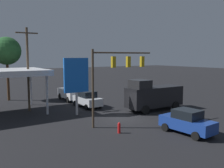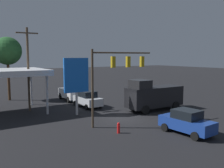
{
  "view_description": "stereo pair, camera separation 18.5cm",
  "coord_description": "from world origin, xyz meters",
  "px_view_note": "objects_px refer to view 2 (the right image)",
  "views": [
    {
      "loc": [
        14.48,
        19.85,
        6.2
      ],
      "look_at": [
        0.0,
        -2.0,
        3.22
      ],
      "focal_mm": 40.0,
      "sensor_mm": 36.0,
      "label": 1
    },
    {
      "loc": [
        14.33,
        19.95,
        6.2
      ],
      "look_at": [
        0.0,
        -2.0,
        3.22
      ],
      "focal_mm": 40.0,
      "sensor_mm": 36.0,
      "label": 2
    }
  ],
  "objects_px": {
    "pickup_parked": "(71,92)",
    "traffic_signal_assembly": "(116,69)",
    "delivery_truck": "(153,96)",
    "street_tree": "(7,51)",
    "fire_hydrant": "(119,128)",
    "sedan_waiting": "(187,122)",
    "sedan_far": "(88,99)",
    "price_sign": "(76,77)",
    "utility_pole": "(28,67)"
  },
  "relations": [
    {
      "from": "utility_pole",
      "to": "sedan_far",
      "type": "relative_size",
      "value": 2.09
    },
    {
      "from": "price_sign",
      "to": "sedan_far",
      "type": "distance_m",
      "value": 5.18
    },
    {
      "from": "utility_pole",
      "to": "fire_hydrant",
      "type": "bearing_deg",
      "value": 107.13
    },
    {
      "from": "sedan_waiting",
      "to": "fire_hydrant",
      "type": "height_order",
      "value": "sedan_waiting"
    },
    {
      "from": "price_sign",
      "to": "street_tree",
      "type": "relative_size",
      "value": 0.68
    },
    {
      "from": "utility_pole",
      "to": "fire_hydrant",
      "type": "relative_size",
      "value": 10.53
    },
    {
      "from": "utility_pole",
      "to": "price_sign",
      "type": "bearing_deg",
      "value": 128.0
    },
    {
      "from": "traffic_signal_assembly",
      "to": "pickup_parked",
      "type": "height_order",
      "value": "traffic_signal_assembly"
    },
    {
      "from": "utility_pole",
      "to": "pickup_parked",
      "type": "distance_m",
      "value": 8.53
    },
    {
      "from": "traffic_signal_assembly",
      "to": "sedan_waiting",
      "type": "xyz_separation_m",
      "value": [
        -3.09,
        5.55,
        -4.05
      ]
    },
    {
      "from": "traffic_signal_assembly",
      "to": "pickup_parked",
      "type": "xyz_separation_m",
      "value": [
        -1.54,
        -13.33,
        -3.89
      ]
    },
    {
      "from": "price_sign",
      "to": "pickup_parked",
      "type": "relative_size",
      "value": 1.12
    },
    {
      "from": "pickup_parked",
      "to": "traffic_signal_assembly",
      "type": "bearing_deg",
      "value": -2.76
    },
    {
      "from": "traffic_signal_assembly",
      "to": "delivery_truck",
      "type": "height_order",
      "value": "traffic_signal_assembly"
    },
    {
      "from": "sedan_waiting",
      "to": "fire_hydrant",
      "type": "xyz_separation_m",
      "value": [
        4.5,
        -3.04,
        -0.51
      ]
    },
    {
      "from": "sedan_far",
      "to": "fire_hydrant",
      "type": "bearing_deg",
      "value": -15.67
    },
    {
      "from": "price_sign",
      "to": "delivery_truck",
      "type": "height_order",
      "value": "price_sign"
    },
    {
      "from": "street_tree",
      "to": "fire_hydrant",
      "type": "xyz_separation_m",
      "value": [
        -4.29,
        20.65,
        -6.36
      ]
    },
    {
      "from": "price_sign",
      "to": "pickup_parked",
      "type": "xyz_separation_m",
      "value": [
        -3.07,
        -8.3,
        -2.93
      ]
    },
    {
      "from": "utility_pole",
      "to": "sedan_waiting",
      "type": "relative_size",
      "value": 2.05
    },
    {
      "from": "traffic_signal_assembly",
      "to": "price_sign",
      "type": "distance_m",
      "value": 5.35
    },
    {
      "from": "pickup_parked",
      "to": "sedan_waiting",
      "type": "height_order",
      "value": "pickup_parked"
    },
    {
      "from": "sedan_far",
      "to": "street_tree",
      "type": "distance_m",
      "value": 13.61
    },
    {
      "from": "utility_pole",
      "to": "price_sign",
      "type": "height_order",
      "value": "utility_pole"
    },
    {
      "from": "delivery_truck",
      "to": "street_tree",
      "type": "distance_m",
      "value": 20.75
    },
    {
      "from": "pickup_parked",
      "to": "sedan_far",
      "type": "distance_m",
      "value": 5.29
    },
    {
      "from": "traffic_signal_assembly",
      "to": "pickup_parked",
      "type": "relative_size",
      "value": 1.27
    },
    {
      "from": "utility_pole",
      "to": "price_sign",
      "type": "relative_size",
      "value": 1.55
    },
    {
      "from": "sedan_waiting",
      "to": "delivery_truck",
      "type": "xyz_separation_m",
      "value": [
        -3.63,
        -7.86,
        0.74
      ]
    },
    {
      "from": "traffic_signal_assembly",
      "to": "fire_hydrant",
      "type": "xyz_separation_m",
      "value": [
        1.41,
        2.51,
        -4.56
      ]
    },
    {
      "from": "delivery_truck",
      "to": "fire_hydrant",
      "type": "bearing_deg",
      "value": 32.73
    },
    {
      "from": "sedan_waiting",
      "to": "street_tree",
      "type": "relative_size",
      "value": 0.52
    },
    {
      "from": "sedan_far",
      "to": "pickup_parked",
      "type": "bearing_deg",
      "value": 176.5
    },
    {
      "from": "sedan_waiting",
      "to": "sedan_far",
      "type": "height_order",
      "value": "same"
    },
    {
      "from": "sedan_waiting",
      "to": "delivery_truck",
      "type": "distance_m",
      "value": 8.69
    },
    {
      "from": "street_tree",
      "to": "pickup_parked",
      "type": "bearing_deg",
      "value": 146.41
    },
    {
      "from": "sedan_waiting",
      "to": "traffic_signal_assembly",
      "type": "bearing_deg",
      "value": -154.96
    },
    {
      "from": "delivery_truck",
      "to": "street_tree",
      "type": "relative_size",
      "value": 0.78
    },
    {
      "from": "utility_pole",
      "to": "street_tree",
      "type": "distance_m",
      "value": 8.68
    },
    {
      "from": "pickup_parked",
      "to": "street_tree",
      "type": "bearing_deg",
      "value": -119.77
    },
    {
      "from": "utility_pole",
      "to": "delivery_truck",
      "type": "xyz_separation_m",
      "value": [
        -11.89,
        7.38,
        -3.22
      ]
    },
    {
      "from": "sedan_far",
      "to": "delivery_truck",
      "type": "xyz_separation_m",
      "value": [
        -5.4,
        5.75,
        0.74
      ]
    },
    {
      "from": "traffic_signal_assembly",
      "to": "utility_pole",
      "type": "distance_m",
      "value": 10.97
    },
    {
      "from": "delivery_truck",
      "to": "traffic_signal_assembly",
      "type": "bearing_deg",
      "value": 21.0
    },
    {
      "from": "utility_pole",
      "to": "sedan_far",
      "type": "xyz_separation_m",
      "value": [
        -6.49,
        1.63,
        -3.96
      ]
    },
    {
      "from": "traffic_signal_assembly",
      "to": "delivery_truck",
      "type": "relative_size",
      "value": 0.98
    },
    {
      "from": "sedan_far",
      "to": "delivery_truck",
      "type": "height_order",
      "value": "delivery_truck"
    },
    {
      "from": "utility_pole",
      "to": "fire_hydrant",
      "type": "distance_m",
      "value": 13.52
    },
    {
      "from": "delivery_truck",
      "to": "sedan_far",
      "type": "bearing_deg",
      "value": -44.76
    },
    {
      "from": "street_tree",
      "to": "fire_hydrant",
      "type": "distance_m",
      "value": 22.03
    }
  ]
}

